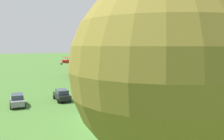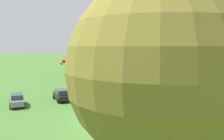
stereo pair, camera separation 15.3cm
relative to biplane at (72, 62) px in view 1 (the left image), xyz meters
The scene contains 8 objects.
ground_plane 9.69m from the biplane, behind, with size 400.00×400.00×0.00m, color #3D6628.
biplane is the anchor object (origin of this frame).
car_black 27.43m from the biplane, 75.85° to the left, with size 2.32×4.49×1.68m.
car_grey 30.60m from the biplane, 64.93° to the left, with size 2.12×4.49×1.67m.
person_near_hangar_door 25.74m from the biplane, 82.24° to the left, with size 0.45×0.45×1.61m.
person_walking_on_apron 22.37m from the biplane, 89.46° to the left, with size 0.51×0.51×1.72m.
tree_by_windsock 55.11m from the biplane, 82.51° to the left, with size 6.48×6.48×10.70m.
windsock 42.45m from the biplane, 158.83° to the right, with size 1.48×1.10×6.04m.
Camera 1 is at (20.46, 61.61, 8.31)m, focal length 37.46 mm.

